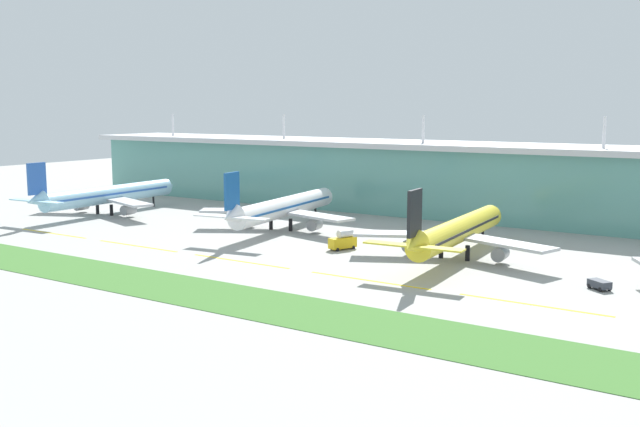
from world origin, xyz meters
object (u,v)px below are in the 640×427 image
airliner_far_middle (457,231)px  fuel_truck (343,240)px  airliner_nearest (107,195)px  pushback_tug (599,284)px  airliner_near_middle (283,208)px

airliner_far_middle → fuel_truck: (-27.86, -5.39, -4.19)m
airliner_nearest → pushback_tug: (160.04, -15.63, -5.35)m
airliner_near_middle → airliner_far_middle: (58.11, -10.44, -0.00)m
airliner_nearest → airliner_near_middle: size_ratio=1.00×
airliner_far_middle → pushback_tug: bearing=-19.6°
airliner_far_middle → pushback_tug: size_ratio=12.72×
airliner_near_middle → pushback_tug: (93.24, -22.91, -5.35)m
airliner_nearest → airliner_near_middle: bearing=6.2°
airliner_far_middle → pushback_tug: airliner_far_middle is taller
pushback_tug → fuel_truck: bearing=173.6°
pushback_tug → fuel_truck: fuel_truck is taller
airliner_nearest → fuel_truck: 97.51m
airliner_near_middle → airliner_far_middle: size_ratio=1.02×
airliner_near_middle → fuel_truck: 34.40m
airliner_nearest → pushback_tug: size_ratio=12.98×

